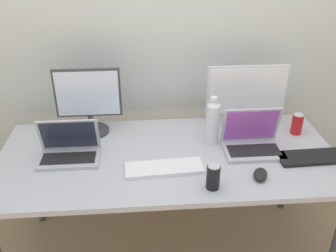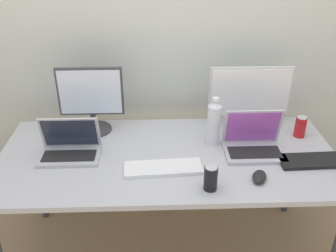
{
  "view_description": "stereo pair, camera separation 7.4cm",
  "coord_description": "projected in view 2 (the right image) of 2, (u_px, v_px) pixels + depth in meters",
  "views": [
    {
      "loc": [
        -0.14,
        -1.72,
        1.87
      ],
      "look_at": [
        0.0,
        0.0,
        0.92
      ],
      "focal_mm": 40.0,
      "sensor_mm": 36.0,
      "label": 1
    },
    {
      "loc": [
        -0.06,
        -1.73,
        1.87
      ],
      "look_at": [
        0.0,
        0.0,
        0.92
      ],
      "focal_mm": 40.0,
      "sensor_mm": 36.0,
      "label": 2
    }
  ],
  "objects": [
    {
      "name": "mouse_by_keyboard",
      "position": [
        259.0,
        177.0,
        1.85
      ],
      "size": [
        0.1,
        0.13,
        0.04
      ],
      "primitive_type": "ellipsoid",
      "rotation": [
        0.0,
        0.0,
        -0.4
      ],
      "color": "black",
      "rests_on": "work_desk"
    },
    {
      "name": "soda_can_by_laptop",
      "position": [
        300.0,
        127.0,
        2.21
      ],
      "size": [
        0.07,
        0.07,
        0.13
      ],
      "color": "red",
      "rests_on": "work_desk"
    },
    {
      "name": "wall_back",
      "position": [
        165.0,
        26.0,
        2.31
      ],
      "size": [
        7.0,
        0.08,
        2.6
      ],
      "primitive_type": "cube",
      "color": "silver",
      "rests_on": "ground"
    },
    {
      "name": "work_desk",
      "position": [
        168.0,
        163.0,
        2.09
      ],
      "size": [
        1.86,
        0.83,
        0.74
      ],
      "color": "#424247",
      "rests_on": "ground"
    },
    {
      "name": "monitor_center",
      "position": [
        250.0,
        96.0,
        2.24
      ],
      "size": [
        0.49,
        0.18,
        0.39
      ],
      "color": "silver",
      "rests_on": "work_desk"
    },
    {
      "name": "soda_can_near_keyboard",
      "position": [
        211.0,
        178.0,
        1.77
      ],
      "size": [
        0.07,
        0.07,
        0.13
      ],
      "color": "black",
      "rests_on": "work_desk"
    },
    {
      "name": "ground_plane",
      "position": [
        168.0,
        250.0,
        2.42
      ],
      "size": [
        16.0,
        16.0,
        0.0
      ],
      "primitive_type": "plane",
      "color": "#9E7F5B"
    },
    {
      "name": "laptop_silver",
      "position": [
        70.0,
        147.0,
        2.03
      ],
      "size": [
        0.32,
        0.21,
        0.22
      ],
      "color": "#B7B7BC",
      "rests_on": "work_desk"
    },
    {
      "name": "laptop_secondary",
      "position": [
        253.0,
        142.0,
        2.07
      ],
      "size": [
        0.32,
        0.23,
        0.24
      ],
      "color": "#B7B7BC",
      "rests_on": "work_desk"
    },
    {
      "name": "water_bottle",
      "position": [
        214.0,
        123.0,
        2.1
      ],
      "size": [
        0.08,
        0.08,
        0.29
      ],
      "color": "silver",
      "rests_on": "work_desk"
    },
    {
      "name": "keyboard_aux",
      "position": [
        317.0,
        161.0,
        1.99
      ],
      "size": [
        0.41,
        0.15,
        0.02
      ],
      "primitive_type": "cube",
      "rotation": [
        0.0,
        0.0,
        0.03
      ],
      "color": "black",
      "rests_on": "work_desk"
    },
    {
      "name": "keyboard_main",
      "position": [
        163.0,
        168.0,
        1.93
      ],
      "size": [
        0.41,
        0.16,
        0.02
      ],
      "primitive_type": "cube",
      "rotation": [
        0.0,
        0.0,
        0.06
      ],
      "color": "white",
      "rests_on": "work_desk"
    },
    {
      "name": "monitor_left",
      "position": [
        91.0,
        99.0,
        2.2
      ],
      "size": [
        0.38,
        0.21,
        0.4
      ],
      "color": "#38383D",
      "rests_on": "work_desk"
    }
  ]
}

